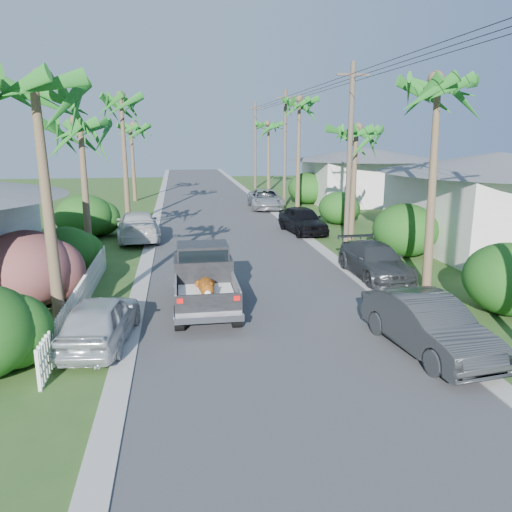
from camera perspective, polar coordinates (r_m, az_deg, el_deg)
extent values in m
plane|color=#30521F|center=(12.51, 5.00, -13.05)|extent=(120.00, 120.00, 0.00)
cube|color=#38383A|center=(36.38, -4.46, 4.72)|extent=(8.00, 100.00, 0.02)
cube|color=#A5A39E|center=(36.30, -11.26, 4.51)|extent=(0.60, 100.00, 0.06)
cube|color=#A5A39E|center=(36.95, 2.23, 4.92)|extent=(0.60, 100.00, 0.06)
cylinder|color=black|center=(14.93, -8.78, -7.03)|extent=(0.28, 0.76, 0.76)
cylinder|color=black|center=(15.02, -2.24, -6.75)|extent=(0.28, 0.76, 0.76)
cylinder|color=black|center=(18.01, -8.85, -3.42)|extent=(0.28, 0.76, 0.76)
cylinder|color=black|center=(18.08, -3.45, -3.21)|extent=(0.28, 0.76, 0.76)
cube|color=gray|center=(15.48, -5.67, -5.24)|extent=(1.90, 2.40, 0.24)
cube|color=gray|center=(15.35, -9.14, -4.03)|extent=(0.06, 2.40, 0.55)
cube|color=gray|center=(15.44, -2.29, -3.75)|extent=(0.06, 2.40, 0.55)
cube|color=black|center=(14.26, -5.42, -5.37)|extent=(1.92, 0.08, 0.52)
cube|color=silver|center=(14.26, -5.34, -7.21)|extent=(1.98, 0.18, 0.18)
cube|color=red|center=(14.15, -8.67, -5.10)|extent=(0.18, 0.05, 0.14)
cube|color=red|center=(14.24, -2.20, -4.84)|extent=(0.18, 0.05, 0.14)
cube|color=black|center=(17.12, -6.08, -1.89)|extent=(1.94, 1.65, 1.10)
cube|color=black|center=(16.94, -6.14, 0.49)|extent=(1.70, 1.35, 0.55)
cube|color=black|center=(16.30, -6.01, -0.14)|extent=(1.60, 0.05, 0.45)
cube|color=black|center=(18.37, -6.27, -1.31)|extent=(1.94, 1.20, 0.80)
cube|color=white|center=(15.42, -5.69, -4.53)|extent=(1.70, 2.10, 0.16)
ellipsoid|color=orange|center=(15.42, -5.74, -3.36)|extent=(0.48, 1.25, 0.43)
sphere|color=orange|center=(14.69, -5.57, -3.91)|extent=(0.40, 0.40, 0.40)
ellipsoid|color=white|center=(15.45, -5.73, -3.71)|extent=(0.32, 0.86, 0.18)
imported|color=#2A2D2E|center=(13.99, 19.02, -7.50)|extent=(2.15, 4.67, 1.49)
imported|color=#303335|center=(20.69, 13.44, -0.56)|extent=(2.01, 4.69, 1.35)
imported|color=black|center=(29.46, 5.34, 4.10)|extent=(2.37, 4.72, 1.54)
imported|color=#ACAEB3|center=(39.33, 1.09, 6.50)|extent=(2.71, 5.45, 1.48)
imported|color=silver|center=(14.38, -17.38, -7.03)|extent=(2.07, 4.20, 1.38)
imported|color=silver|center=(28.06, -13.36, 3.35)|extent=(2.76, 5.62, 1.57)
cone|color=brown|center=(14.41, -22.62, 4.17)|extent=(0.36, 0.71, 7.01)
cone|color=brown|center=(23.32, -18.94, 6.71)|extent=(0.36, 0.61, 6.21)
cone|color=brown|center=(33.03, -14.76, 10.38)|extent=(0.36, 0.36, 8.00)
cone|color=brown|center=(45.05, -13.88, 10.22)|extent=(0.36, 0.75, 6.51)
cone|color=brown|center=(19.22, 19.47, 7.30)|extent=(0.36, 0.73, 7.51)
cone|color=brown|center=(27.61, 11.08, 7.94)|extent=(0.36, 0.54, 6.01)
cone|color=brown|center=(37.95, 4.86, 11.29)|extent=(0.36, 0.36, 8.20)
cone|color=brown|center=(51.72, 1.44, 11.16)|extent=(0.36, 0.63, 6.81)
ellipsoid|color=#B41955|center=(18.09, -24.76, -1.43)|extent=(3.00, 3.30, 2.60)
ellipsoid|color=#164915|center=(21.83, -20.93, 0.52)|extent=(2.40, 2.64, 2.00)
ellipsoid|color=#164915|center=(29.64, -19.03, 4.32)|extent=(3.20, 3.52, 2.40)
ellipsoid|color=#164915|center=(17.86, 27.01, -2.35)|extent=(2.80, 3.08, 2.30)
ellipsoid|color=#164915|center=(24.65, 16.66, 2.86)|extent=(3.00, 3.30, 2.50)
ellipsoid|color=#164915|center=(32.82, 9.45, 5.45)|extent=(2.60, 2.86, 2.10)
ellipsoid|color=#164915|center=(42.46, 5.88, 7.71)|extent=(3.20, 3.52, 2.60)
cube|color=white|center=(17.42, -19.22, -4.22)|extent=(0.10, 11.00, 1.00)
cube|color=silver|center=(28.01, 25.56, 4.68)|extent=(8.00, 9.00, 3.80)
cone|color=#595B60|center=(27.79, 26.07, 9.56)|extent=(6.48, 6.48, 1.00)
cube|color=silver|center=(43.95, 12.28, 8.33)|extent=(9.00, 8.00, 3.60)
cone|color=#595B60|center=(43.81, 12.43, 11.33)|extent=(6.48, 6.48, 1.00)
cylinder|color=brown|center=(25.29, 10.62, 10.88)|extent=(0.26, 0.26, 9.00)
cube|color=brown|center=(25.42, 11.02, 19.69)|extent=(1.60, 0.10, 0.10)
cylinder|color=brown|center=(39.75, 3.31, 11.99)|extent=(0.26, 0.26, 9.00)
cube|color=brown|center=(39.83, 3.39, 17.61)|extent=(1.60, 0.10, 0.10)
cylinder|color=brown|center=(54.50, -0.09, 12.44)|extent=(0.26, 0.26, 9.00)
cube|color=brown|center=(54.56, -0.09, 16.54)|extent=(1.60, 0.10, 0.10)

